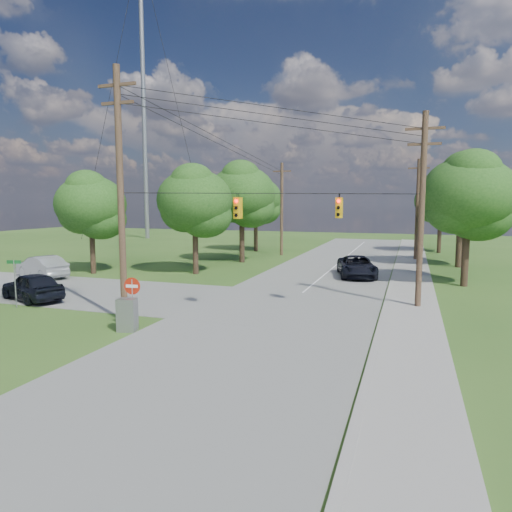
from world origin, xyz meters
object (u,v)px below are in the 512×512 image
(pole_ne, at_px, (422,208))
(pole_north_e, at_px, (417,209))
(car_cross_silver, at_px, (42,267))
(car_main_north, at_px, (357,266))
(pole_sw, at_px, (121,192))
(pole_north_w, at_px, (282,208))
(car_cross_dark, at_px, (32,286))
(do_not_enter_sign, at_px, (132,291))
(control_cabinet, at_px, (127,315))

(pole_ne, xyz_separation_m, pole_north_e, (-0.00, 22.00, -0.34))
(pole_north_e, height_order, car_cross_silver, pole_north_e)
(car_main_north, bearing_deg, pole_ne, -78.81)
(pole_sw, bearing_deg, pole_north_w, 90.77)
(pole_ne, height_order, car_cross_silver, pole_ne)
(car_cross_silver, bearing_deg, car_cross_dark, 60.75)
(pole_sw, xyz_separation_m, do_not_enter_sign, (1.10, -0.92, -4.50))
(pole_sw, height_order, car_cross_dark, pole_sw)
(pole_north_e, xyz_separation_m, car_main_north, (-4.38, -12.38, -4.30))
(pole_north_e, xyz_separation_m, pole_north_w, (-13.90, 0.00, 0.00))
(do_not_enter_sign, bearing_deg, control_cabinet, -96.87)
(car_cross_dark, bearing_deg, control_cabinet, 89.22)
(car_cross_dark, bearing_deg, pole_sw, 95.19)
(pole_sw, distance_m, pole_ne, 15.51)
(car_cross_silver, xyz_separation_m, control_cabinet, (14.68, -10.27, -0.14))
(pole_ne, distance_m, car_main_north, 11.54)
(pole_north_e, height_order, control_cabinet, pole_north_e)
(pole_north_w, height_order, do_not_enter_sign, pole_north_w)
(pole_ne, relative_size, car_cross_dark, 2.16)
(car_cross_silver, xyz_separation_m, car_main_north, (22.70, 8.32, -0.05))
(pole_north_w, distance_m, control_cabinet, 31.32)
(car_cross_silver, bearing_deg, do_not_enter_sign, 76.44)
(pole_north_w, xyz_separation_m, car_cross_silver, (-13.18, -20.70, -4.25))
(car_cross_silver, height_order, control_cabinet, car_cross_silver)
(pole_sw, distance_m, car_cross_silver, 17.09)
(pole_north_w, height_order, car_cross_dark, pole_north_w)
(pole_ne, height_order, pole_north_e, pole_ne)
(pole_north_w, bearing_deg, pole_ne, -57.71)
(pole_north_w, relative_size, control_cabinet, 6.72)
(do_not_enter_sign, bearing_deg, pole_ne, 27.63)
(pole_sw, distance_m, car_cross_dark, 9.85)
(car_cross_silver, relative_size, do_not_enter_sign, 2.17)
(pole_north_w, relative_size, car_main_north, 1.74)
(pole_sw, relative_size, do_not_enter_sign, 5.07)
(control_cabinet, height_order, do_not_enter_sign, do_not_enter_sign)
(pole_ne, distance_m, do_not_enter_sign, 15.51)
(do_not_enter_sign, bearing_deg, pole_north_w, 85.94)
(pole_north_w, relative_size, car_cross_silver, 1.94)
(pole_north_w, bearing_deg, pole_sw, -89.23)
(pole_sw, bearing_deg, control_cabinet, -51.33)
(pole_ne, distance_m, pole_north_e, 22.00)
(pole_ne, bearing_deg, control_cabinet, -144.10)
(car_cross_silver, relative_size, car_main_north, 0.89)
(pole_sw, distance_m, pole_north_w, 29.62)
(control_cabinet, bearing_deg, car_main_north, 54.10)
(car_cross_silver, relative_size, control_cabinet, 3.46)
(pole_north_w, xyz_separation_m, car_cross_dark, (-7.54, -27.30, -4.27))
(pole_sw, distance_m, control_cabinet, 5.76)
(pole_ne, relative_size, pole_north_e, 1.05)
(pole_sw, xyz_separation_m, car_main_north, (9.12, 17.22, -5.40))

